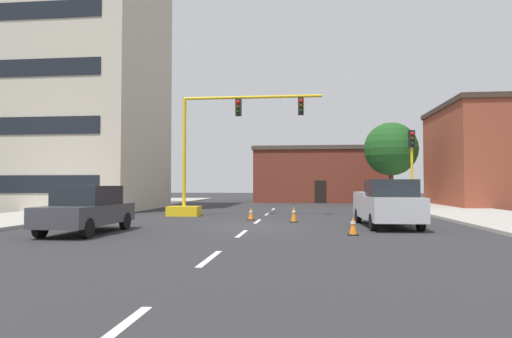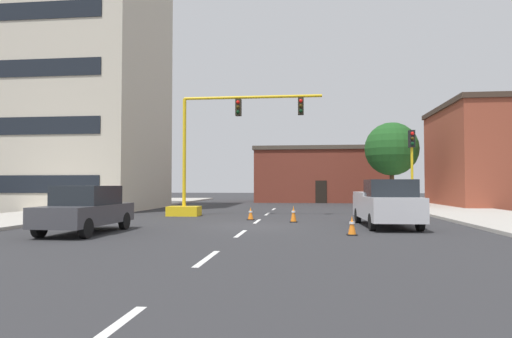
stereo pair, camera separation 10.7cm
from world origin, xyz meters
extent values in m
plane|color=#2D2D30|center=(0.00, 0.00, 0.00)|extent=(160.00, 160.00, 0.00)
cube|color=#B2ADA3|center=(-12.25, 8.00, 0.07)|extent=(6.00, 56.00, 0.14)
cube|color=#B2ADA3|center=(12.25, 8.00, 0.07)|extent=(6.00, 56.00, 0.14)
cube|color=silver|center=(0.00, -14.00, 0.00)|extent=(0.16, 2.40, 0.01)
cube|color=silver|center=(0.00, -8.50, 0.00)|extent=(0.16, 2.40, 0.01)
cube|color=silver|center=(0.00, -3.00, 0.00)|extent=(0.16, 2.40, 0.01)
cube|color=silver|center=(0.00, 2.50, 0.00)|extent=(0.16, 2.40, 0.01)
cube|color=silver|center=(0.00, 8.00, 0.00)|extent=(0.16, 2.40, 0.01)
cube|color=silver|center=(0.00, 13.50, 0.00)|extent=(0.16, 2.40, 0.01)
cube|color=beige|center=(-16.19, 12.02, 9.09)|extent=(14.74, 10.31, 18.19)
cube|color=black|center=(-16.19, 6.84, 1.82)|extent=(12.09, 0.06, 1.10)
cube|color=black|center=(-16.19, 6.84, 5.46)|extent=(12.09, 0.06, 1.10)
cube|color=black|center=(-16.19, 6.84, 9.09)|extent=(12.09, 0.06, 1.10)
cube|color=black|center=(-16.19, 6.84, 12.73)|extent=(12.09, 0.06, 1.10)
cube|color=brown|center=(3.80, 29.12, 2.63)|extent=(13.20, 8.59, 5.26)
cube|color=#4C4238|center=(3.80, 29.12, 5.46)|extent=(13.50, 8.89, 0.40)
cube|color=black|center=(3.80, 24.80, 1.10)|extent=(1.10, 0.06, 2.20)
cube|color=brown|center=(18.67, 18.95, 3.94)|extent=(10.51, 10.76, 7.89)
cube|color=#3D2D23|center=(18.67, 18.95, 8.09)|extent=(10.81, 11.06, 0.40)
cube|color=yellow|center=(-4.59, 5.88, 0.28)|extent=(1.80, 1.20, 0.55)
cylinder|color=yellow|center=(-4.59, 5.88, 3.65)|extent=(0.20, 0.20, 6.20)
cylinder|color=yellow|center=(-0.66, 5.88, 6.75)|extent=(7.86, 0.16, 0.16)
cube|color=black|center=(-1.45, 5.88, 6.18)|extent=(0.32, 0.36, 0.95)
sphere|color=red|center=(-1.45, 5.69, 6.45)|extent=(0.20, 0.20, 0.20)
sphere|color=#38280A|center=(-1.45, 5.69, 6.17)|extent=(0.20, 0.20, 0.20)
sphere|color=black|center=(-1.45, 5.69, 5.89)|extent=(0.20, 0.20, 0.20)
cube|color=black|center=(2.09, 5.88, 6.18)|extent=(0.32, 0.36, 0.95)
sphere|color=red|center=(2.09, 5.69, 6.45)|extent=(0.20, 0.20, 0.20)
sphere|color=#38280A|center=(2.09, 5.69, 6.17)|extent=(0.20, 0.20, 0.20)
sphere|color=black|center=(2.09, 5.69, 5.89)|extent=(0.20, 0.20, 0.20)
cylinder|color=yellow|center=(8.19, 6.36, 2.40)|extent=(0.14, 0.14, 4.80)
cube|color=black|center=(8.19, 6.36, 4.33)|extent=(0.32, 0.36, 0.95)
sphere|color=red|center=(8.19, 6.17, 4.60)|extent=(0.20, 0.20, 0.20)
sphere|color=#38280A|center=(8.19, 6.17, 4.32)|extent=(0.20, 0.20, 0.20)
sphere|color=black|center=(8.19, 6.17, 4.04)|extent=(0.20, 0.20, 0.20)
cylinder|color=#4C3823|center=(9.40, 18.80, 1.55)|extent=(0.36, 0.36, 3.10)
sphere|color=#1E511E|center=(9.40, 18.80, 4.75)|extent=(4.40, 4.40, 4.40)
cube|color=#BCBCC1|center=(5.73, 0.41, 0.81)|extent=(2.20, 5.47, 0.95)
cube|color=#1E2328|center=(5.76, -0.49, 1.64)|extent=(1.90, 1.87, 0.70)
cube|color=#BCBCC1|center=(5.68, 1.60, 1.37)|extent=(2.10, 2.88, 0.16)
cylinder|color=black|center=(6.69, -1.39, 0.34)|extent=(0.24, 0.69, 0.68)
cylinder|color=black|center=(4.89, -1.45, 0.34)|extent=(0.24, 0.69, 0.68)
cylinder|color=black|center=(6.56, 2.28, 0.34)|extent=(0.24, 0.69, 0.68)
cylinder|color=black|center=(4.76, 2.22, 0.34)|extent=(0.24, 0.69, 0.68)
cube|color=#3D3D42|center=(-5.68, -3.49, 0.69)|extent=(1.91, 4.52, 0.70)
cube|color=#1E2328|center=(-5.67, -3.39, 1.39)|extent=(1.73, 2.32, 0.70)
cylinder|color=black|center=(-6.48, -1.95, 0.34)|extent=(0.23, 0.68, 0.68)
cylinder|color=black|center=(-4.83, -1.97, 0.34)|extent=(0.23, 0.68, 0.68)
cylinder|color=black|center=(-6.52, -5.01, 0.34)|extent=(0.23, 0.68, 0.68)
cylinder|color=black|center=(-4.87, -5.03, 0.34)|extent=(0.23, 0.68, 0.68)
cube|color=black|center=(3.97, -3.07, 0.02)|extent=(0.36, 0.36, 0.04)
cone|color=orange|center=(3.97, -3.07, 0.36)|extent=(0.28, 0.28, 0.64)
cylinder|color=white|center=(3.97, -3.07, 0.44)|extent=(0.19, 0.19, 0.08)
cube|color=black|center=(1.77, 2.22, 0.02)|extent=(0.36, 0.36, 0.04)
cone|color=orange|center=(1.77, 2.22, 0.41)|extent=(0.28, 0.28, 0.74)
cylinder|color=white|center=(1.77, 2.22, 0.50)|extent=(0.19, 0.19, 0.08)
cube|color=black|center=(-0.43, 3.35, 0.02)|extent=(0.36, 0.36, 0.04)
cone|color=orange|center=(-0.43, 3.35, 0.35)|extent=(0.28, 0.28, 0.61)
cylinder|color=white|center=(-0.43, 3.35, 0.42)|extent=(0.19, 0.19, 0.08)
camera|label=1|loc=(2.28, -19.13, 1.77)|focal=31.37mm
camera|label=2|loc=(2.38, -19.12, 1.77)|focal=31.37mm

